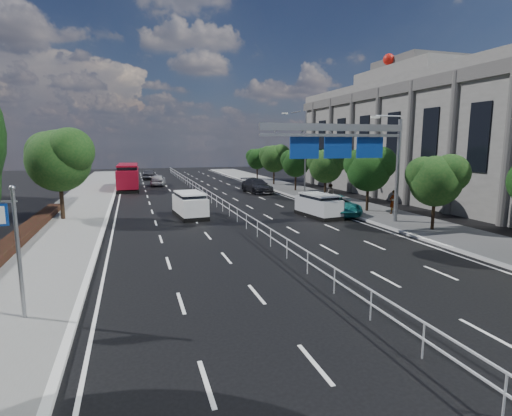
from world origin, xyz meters
name	(u,v)px	position (x,y,z in m)	size (l,w,h in m)	color
ground	(324,286)	(0.00, 0.00, 0.00)	(160.00, 160.00, 0.00)	black
kerb_near	(76,313)	(-9.00, 0.00, 0.07)	(0.25, 140.00, 0.15)	silver
kerb_far	(501,264)	(9.00, 0.00, 0.07)	(0.25, 140.00, 0.15)	silver
median_fence	(213,199)	(0.00, 22.50, 0.53)	(0.05, 85.00, 1.02)	silver
overhead_gantry	(349,143)	(6.74, 10.05, 5.61)	(10.24, 0.38, 7.45)	gray
streetlight_far	(303,147)	(10.50, 26.00, 5.21)	(2.78, 2.40, 9.00)	gray
civic_hall	(433,137)	(23.72, 22.00, 6.27)	(14.40, 36.00, 14.35)	slate
near_tree_back	(59,157)	(-11.94, 17.97, 4.61)	(4.84, 4.51, 6.69)	black
far_tree_c	(437,178)	(11.24, 6.98, 3.43)	(3.52, 3.28, 4.94)	black
far_tree_d	(369,167)	(11.25, 14.48, 3.69)	(3.85, 3.59, 5.34)	black
far_tree_e	(326,164)	(11.25, 21.98, 3.56)	(3.63, 3.38, 5.13)	black
far_tree_f	(296,162)	(11.24, 29.48, 3.49)	(3.52, 3.28, 5.02)	black
far_tree_g	(274,157)	(11.25, 36.98, 3.75)	(3.96, 3.69, 5.45)	black
far_tree_h	(257,158)	(11.24, 44.48, 3.42)	(3.41, 3.18, 4.91)	black
white_minivan	(190,205)	(-2.94, 16.64, 0.94)	(2.29, 4.57, 1.92)	black
red_bus	(128,176)	(-7.50, 37.96, 1.60)	(2.68, 10.31, 3.06)	black
near_car_silver	(158,180)	(-3.77, 40.98, 0.76)	(1.80, 4.46, 1.52)	#95969C
near_car_dark	(149,175)	(-4.50, 51.09, 0.70)	(1.48, 4.25, 1.40)	black
silver_minivan	(318,206)	(6.50, 13.86, 0.87)	(2.31, 4.44, 1.76)	black
parked_car_teal	(336,205)	(8.30, 14.33, 0.75)	(2.50, 5.42, 1.51)	#186C6D
parked_car_dark	(257,186)	(6.50, 29.66, 0.79)	(2.22, 5.47, 1.59)	black
pedestrian_a	(393,202)	(12.33, 12.65, 1.07)	(0.67, 0.44, 1.85)	gray
pedestrian_b	(330,194)	(9.85, 18.40, 1.07)	(0.90, 0.70, 1.86)	gray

